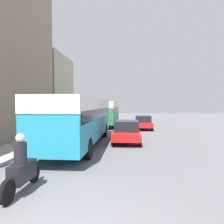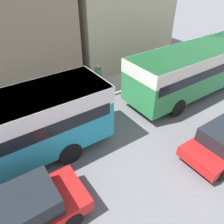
{
  "view_description": "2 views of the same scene",
  "coord_description": "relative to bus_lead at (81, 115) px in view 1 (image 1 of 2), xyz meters",
  "views": [
    {
      "loc": [
        1.22,
        -3.38,
        2.56
      ],
      "look_at": [
        -0.44,
        17.4,
        1.84
      ],
      "focal_mm": 35.0,
      "sensor_mm": 36.0,
      "label": 1
    },
    {
      "loc": [
        5.5,
        11.42,
        7.04
      ],
      "look_at": [
        -0.94,
        15.86,
        1.48
      ],
      "focal_mm": 35.0,
      "sensor_mm": 36.0,
      "label": 2
    }
  ],
  "objects": [
    {
      "name": "bus_following",
      "position": [
        0.19,
        12.78,
        -0.03
      ],
      "size": [
        2.64,
        10.14,
        2.88
      ],
      "color": "#2D8447",
      "rests_on": "ground_plane"
    },
    {
      "name": "building_far_terrace",
      "position": [
        -7.22,
        11.4,
        2.17
      ],
      "size": [
        5.64,
        7.42,
        8.18
      ],
      "color": "#BCAD93",
      "rests_on": "ground_plane"
    },
    {
      "name": "car_crossing",
      "position": [
        2.83,
        1.13,
        -1.15
      ],
      "size": [
        1.85,
        3.95,
        1.47
      ],
      "color": "red",
      "rests_on": "ground_plane"
    },
    {
      "name": "pedestrian_near_curb",
      "position": [
        -3.04,
        7.45,
        -0.87
      ],
      "size": [
        0.4,
        0.4,
        1.76
      ],
      "color": "#232838",
      "rests_on": "sidewalk"
    },
    {
      "name": "car_far_curb",
      "position": [
        4.42,
        9.11,
        -1.19
      ],
      "size": [
        1.81,
        3.91,
        1.4
      ],
      "rotation": [
        0.0,
        0.0,
        3.14
      ],
      "color": "red",
      "rests_on": "ground_plane"
    },
    {
      "name": "bus_lead",
      "position": [
        0.0,
        0.0,
        0.0
      ],
      "size": [
        2.5,
        11.33,
        2.94
      ],
      "color": "teal",
      "rests_on": "ground_plane"
    },
    {
      "name": "motorcycle_behind_lead",
      "position": [
        -0.08,
        -7.46,
        -1.23
      ],
      "size": [
        0.38,
        2.24,
        1.73
      ],
      "color": "black",
      "rests_on": "ground_plane"
    }
  ]
}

